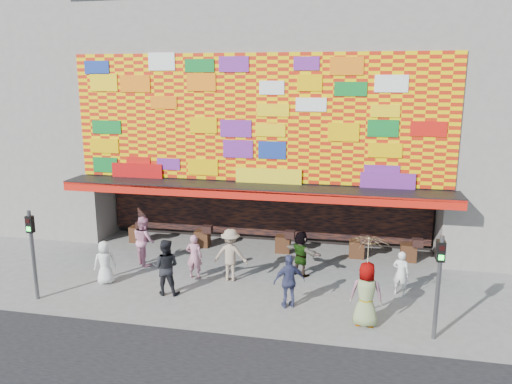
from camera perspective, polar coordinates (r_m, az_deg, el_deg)
ground at (r=16.95m, az=-2.78°, el=-11.80°), size 90.00×90.00×0.00m
shop_building at (r=23.46m, az=2.18°, el=8.41°), size 15.20×9.40×10.00m
neighbor_left at (r=28.49m, az=-24.99°, el=9.58°), size 11.00×8.00×12.00m
signal_left at (r=17.59m, az=-24.21°, el=-5.53°), size 0.22×0.20×3.00m
signal_right at (r=14.53m, az=20.18°, el=-8.99°), size 0.22×0.20×3.00m
ped_a at (r=18.40m, az=-16.89°, el=-7.72°), size 0.90×0.80×1.55m
ped_b at (r=18.22m, az=-7.07°, el=-7.32°), size 0.62×0.43×1.62m
ped_c at (r=17.01m, az=-10.30°, el=-8.43°), size 0.99×0.80×1.90m
ped_d at (r=17.87m, az=-2.90°, el=-7.18°), size 1.24×0.74×1.89m
ped_e at (r=15.89m, az=3.82°, el=-10.14°), size 1.10×0.81×1.74m
ped_f at (r=18.36m, az=5.16°, el=-7.01°), size 1.58×1.23×1.68m
ped_g at (r=15.06m, az=12.47°, el=-11.36°), size 0.98×0.66×1.94m
ped_h at (r=17.42m, az=16.21°, el=-8.89°), size 0.65×0.54×1.52m
ped_i at (r=19.80m, az=-12.68°, el=-5.43°), size 1.17×1.16×1.91m
parasol at (r=14.60m, az=12.71°, el=-6.90°), size 1.35×1.36×1.98m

